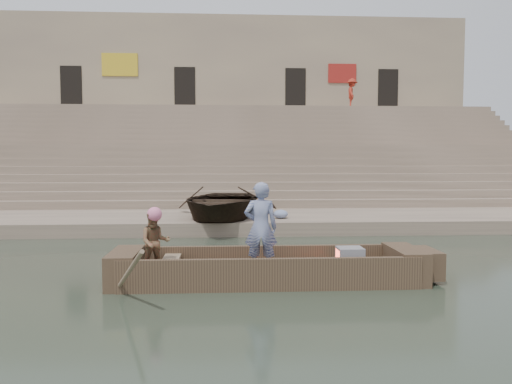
{
  "coord_description": "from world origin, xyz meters",
  "views": [
    {
      "loc": [
        0.57,
        -8.1,
        2.27
      ],
      "look_at": [
        1.31,
        4.36,
        1.4
      ],
      "focal_mm": 35.23,
      "sensor_mm": 36.0,
      "label": 1
    }
  ],
  "objects": [
    {
      "name": "beached_rowboat",
      "position": [
        0.4,
        7.37,
        0.88
      ],
      "size": [
        3.93,
        5.08,
        0.97
      ],
      "primitive_type": "imported",
      "rotation": [
        0.0,
        0.0,
        -0.13
      ],
      "color": "#2D2116",
      "rests_on": "lower_landing"
    },
    {
      "name": "cloth_bundles",
      "position": [
        1.85,
        7.18,
        0.53
      ],
      "size": [
        1.2,
        0.69,
        0.26
      ],
      "color": "#3F5999",
      "rests_on": "lower_landing"
    },
    {
      "name": "ground",
      "position": [
        0.0,
        0.0,
        0.0
      ],
      "size": [
        120.0,
        120.0,
        0.0
      ],
      "primitive_type": "plane",
      "color": "#253024",
      "rests_on": "ground"
    },
    {
      "name": "rowing_man",
      "position": [
        -0.69,
        0.73,
        0.77
      ],
      "size": [
        0.62,
        0.53,
        1.11
      ],
      "primitive_type": "imported",
      "rotation": [
        0.0,
        0.0,
        0.23
      ],
      "color": "#236A3A",
      "rests_on": "main_rowboat"
    },
    {
      "name": "ghat_steps",
      "position": [
        0.0,
        17.19,
        1.8
      ],
      "size": [
        32.0,
        11.0,
        5.2
      ],
      "color": "gray",
      "rests_on": "ground"
    },
    {
      "name": "upper_landing",
      "position": [
        0.0,
        22.5,
        2.6
      ],
      "size": [
        32.0,
        3.0,
        5.2
      ],
      "primitive_type": "cube",
      "color": "gray",
      "rests_on": "ground"
    },
    {
      "name": "lower_landing",
      "position": [
        0.0,
        8.0,
        0.2
      ],
      "size": [
        32.0,
        4.0,
        0.4
      ],
      "primitive_type": "cube",
      "color": "gray",
      "rests_on": "ground"
    },
    {
      "name": "television",
      "position": [
        2.82,
        0.86,
        0.42
      ],
      "size": [
        0.46,
        0.42,
        0.4
      ],
      "color": "gray",
      "rests_on": "main_rowboat"
    },
    {
      "name": "mid_landing",
      "position": [
        0.0,
        15.5,
        1.4
      ],
      "size": [
        32.0,
        3.0,
        2.8
      ],
      "primitive_type": "cube",
      "color": "gray",
      "rests_on": "ground"
    },
    {
      "name": "pedestrian",
      "position": [
        8.13,
        21.9,
        6.08
      ],
      "size": [
        0.88,
        1.25,
        1.75
      ],
      "primitive_type": "imported",
      "rotation": [
        0.0,
        0.0,
        1.35
      ],
      "color": "#A82B1C",
      "rests_on": "upper_landing"
    },
    {
      "name": "building_wall",
      "position": [
        0.0,
        26.5,
        5.6
      ],
      "size": [
        32.0,
        5.07,
        11.2
      ],
      "color": "tan",
      "rests_on": "ground"
    },
    {
      "name": "standing_man",
      "position": [
        1.18,
        0.71,
        1.03
      ],
      "size": [
        0.62,
        0.43,
        1.62
      ],
      "primitive_type": "imported",
      "rotation": [
        0.0,
        0.0,
        3.06
      ],
      "color": "navy",
      "rests_on": "main_rowboat"
    },
    {
      "name": "main_rowboat",
      "position": [
        1.31,
        0.86,
        0.11
      ],
      "size": [
        5.0,
        1.3,
        0.22
      ],
      "primitive_type": "cube",
      "color": "brown",
      "rests_on": "ground"
    },
    {
      "name": "rowboat_trim",
      "position": [
        1.52,
        0.85,
        0.31
      ],
      "size": [
        6.04,
        2.63,
        1.78
      ],
      "color": "brown",
      "rests_on": "ground"
    }
  ]
}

